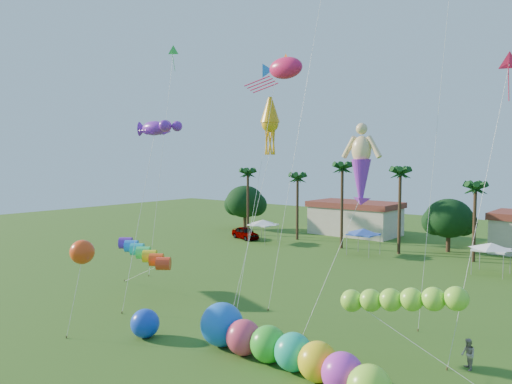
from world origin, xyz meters
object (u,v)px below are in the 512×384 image
Objects in this scene: caterpillar_inflatable at (279,348)px; blue_ball at (145,323)px; car_a at (245,233)px; spectator_b at (468,354)px.

blue_ball is (-9.19, -1.65, -0.19)m from caterpillar_inflatable.
caterpillar_inflatable is 7.07× the size of blue_ball.
car_a is 44.26m from spectator_b.
car_a is 2.94× the size of spectator_b.
spectator_b is at bearing 45.01° from caterpillar_inflatable.
blue_ball is (-17.06, -7.84, 0.07)m from spectator_b.
caterpillar_inflatable is (-7.88, -6.19, 0.26)m from spectator_b.
spectator_b is 0.13× the size of caterpillar_inflatable.
spectator_b is at bearing 24.68° from blue_ball.
caterpillar_inflatable reaches higher than car_a.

